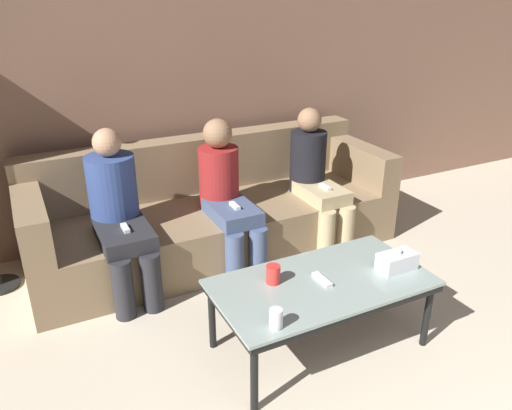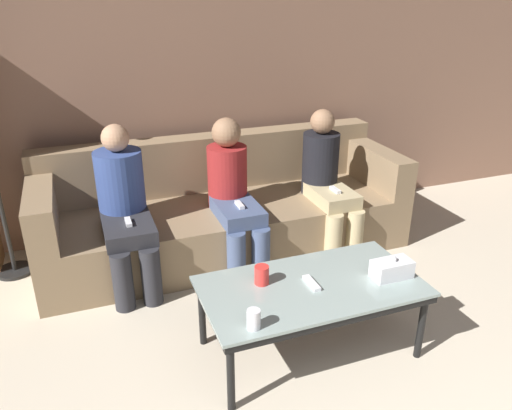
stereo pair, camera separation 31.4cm
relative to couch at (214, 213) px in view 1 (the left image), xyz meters
The scene contains 10 objects.
wall_back 1.13m from the couch, 90.00° to the left, with size 12.00×0.06×2.60m.
couch is the anchor object (origin of this frame).
coffee_table 1.38m from the couch, 86.81° to the right, with size 1.20×0.63×0.44m.
cup_near_left 1.66m from the couch, 102.14° to the right, with size 0.07×0.07×0.10m.
cup_near_right 1.29m from the couch, 97.72° to the right, with size 0.08×0.08×0.10m.
tissue_box 1.56m from the couch, 70.09° to the right, with size 0.22×0.12×0.13m.
game_remote 1.38m from the couch, 86.81° to the right, with size 0.04×0.15×0.02m.
seated_person_left_end 0.84m from the couch, 163.28° to the right, with size 0.32×0.70×1.09m.
seated_person_mid_left 0.35m from the couch, 90.00° to the right, with size 0.31×0.67×1.07m.
seated_person_mid_right 0.84m from the couch, 16.99° to the right, with size 0.31×0.64×1.07m.
Camera 1 is at (-1.30, 0.38, 1.91)m, focal length 35.00 mm.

